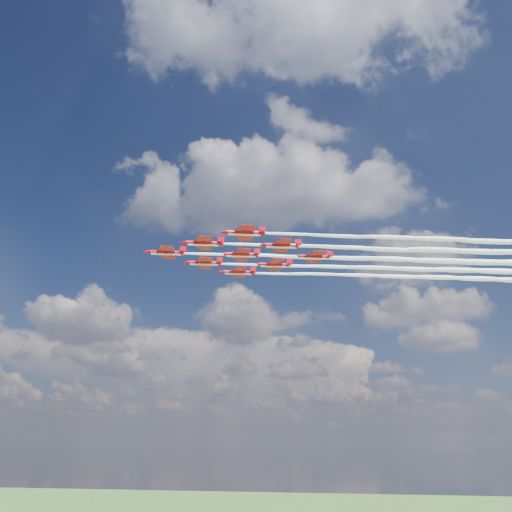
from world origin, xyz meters
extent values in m
cylinder|color=red|center=(-21.94, -5.87, 83.86)|extent=(8.38, 3.34, 1.15)
cone|color=red|center=(-26.98, -7.27, 83.86)|extent=(2.32, 1.67, 1.15)
cone|color=red|center=(-17.20, -4.56, 83.86)|extent=(1.79, 1.43, 1.05)
ellipsoid|color=black|center=(-23.95, -6.43, 84.33)|extent=(2.35, 1.50, 0.75)
cube|color=red|center=(-21.43, -5.73, 83.81)|extent=(5.80, 10.17, 0.15)
cube|color=red|center=(-17.90, -4.75, 83.86)|extent=(2.42, 4.02, 0.13)
cube|color=red|center=(-17.70, -4.70, 84.80)|extent=(1.65, 0.59, 1.88)
cube|color=silver|center=(-21.94, -5.87, 83.34)|extent=(7.82, 3.00, 0.13)
cylinder|color=red|center=(-10.35, -10.41, 83.86)|extent=(8.38, 3.34, 1.15)
cone|color=red|center=(-15.39, -11.81, 83.86)|extent=(2.32, 1.67, 1.15)
cone|color=red|center=(-5.61, -9.10, 83.86)|extent=(1.79, 1.43, 1.05)
ellipsoid|color=black|center=(-12.37, -10.97, 84.33)|extent=(2.35, 1.50, 0.75)
cube|color=red|center=(-9.84, -10.27, 83.81)|extent=(5.80, 10.17, 0.15)
cube|color=red|center=(-6.31, -9.30, 83.86)|extent=(2.42, 4.02, 0.13)
cube|color=red|center=(-6.11, -9.24, 84.80)|extent=(1.65, 0.59, 1.88)
cube|color=silver|center=(-10.35, -10.41, 83.34)|extent=(7.82, 3.00, 0.13)
cylinder|color=red|center=(-14.34, 3.99, 83.86)|extent=(8.38, 3.34, 1.15)
cone|color=red|center=(-19.38, 2.59, 83.86)|extent=(2.32, 1.67, 1.15)
cone|color=red|center=(-9.60, 5.30, 83.86)|extent=(1.79, 1.43, 1.05)
ellipsoid|color=black|center=(-16.35, 3.43, 84.33)|extent=(2.35, 1.50, 0.75)
cube|color=red|center=(-13.83, 4.12, 83.81)|extent=(5.80, 10.17, 0.15)
cube|color=red|center=(-10.30, 5.10, 83.86)|extent=(2.42, 4.02, 0.13)
cube|color=red|center=(-10.10, 5.16, 84.80)|extent=(1.65, 0.59, 1.88)
cube|color=silver|center=(-14.34, 3.99, 83.34)|extent=(7.82, 3.00, 0.13)
cylinder|color=red|center=(1.24, -14.95, 83.86)|extent=(8.38, 3.34, 1.15)
cone|color=red|center=(-3.80, -16.35, 83.86)|extent=(2.32, 1.67, 1.15)
cone|color=red|center=(5.98, -13.64, 83.86)|extent=(1.79, 1.43, 1.05)
ellipsoid|color=black|center=(-0.78, -15.51, 84.33)|extent=(2.35, 1.50, 0.75)
cube|color=red|center=(1.74, -14.81, 83.81)|extent=(5.80, 10.17, 0.15)
cube|color=red|center=(5.27, -13.84, 83.86)|extent=(2.42, 4.02, 0.13)
cube|color=red|center=(5.48, -13.78, 84.80)|extent=(1.65, 0.59, 1.88)
cube|color=silver|center=(1.24, -14.95, 83.34)|extent=(7.82, 3.00, 0.13)
cylinder|color=red|center=(-2.75, -0.56, 83.86)|extent=(8.38, 3.34, 1.15)
cone|color=red|center=(-7.79, -1.95, 83.86)|extent=(2.32, 1.67, 1.15)
cone|color=red|center=(1.99, 0.76, 83.86)|extent=(1.79, 1.43, 1.05)
ellipsoid|color=black|center=(-4.77, -1.11, 84.33)|extent=(2.35, 1.50, 0.75)
cube|color=red|center=(-2.25, -0.42, 83.81)|extent=(5.80, 10.17, 0.15)
cube|color=red|center=(1.28, 0.56, 83.86)|extent=(2.42, 4.02, 0.13)
cube|color=red|center=(1.49, 0.62, 84.80)|extent=(1.65, 0.59, 1.88)
cube|color=silver|center=(-2.75, -0.56, 83.34)|extent=(7.82, 3.00, 0.13)
cylinder|color=red|center=(-6.74, 13.84, 83.86)|extent=(8.38, 3.34, 1.15)
cone|color=red|center=(-11.78, 12.45, 83.86)|extent=(2.32, 1.67, 1.15)
cone|color=red|center=(-2.00, 15.16, 83.86)|extent=(1.79, 1.43, 1.05)
ellipsoid|color=black|center=(-8.76, 13.28, 84.33)|extent=(2.35, 1.50, 0.75)
cube|color=red|center=(-6.23, 13.98, 83.81)|extent=(5.80, 10.17, 0.15)
cube|color=red|center=(-2.70, 14.96, 83.86)|extent=(2.42, 4.02, 0.13)
cube|color=red|center=(-2.50, 15.02, 84.80)|extent=(1.65, 0.59, 1.88)
cube|color=silver|center=(-6.74, 13.84, 83.34)|extent=(7.82, 3.00, 0.13)
cylinder|color=red|center=(8.84, -5.10, 83.86)|extent=(8.38, 3.34, 1.15)
cone|color=red|center=(3.80, -6.49, 83.86)|extent=(2.32, 1.67, 1.15)
cone|color=red|center=(13.58, -3.78, 83.86)|extent=(1.79, 1.43, 1.05)
ellipsoid|color=black|center=(6.82, -5.66, 84.33)|extent=(2.35, 1.50, 0.75)
cube|color=red|center=(9.34, -4.96, 83.81)|extent=(5.80, 10.17, 0.15)
cube|color=red|center=(12.87, -3.98, 83.86)|extent=(2.42, 4.02, 0.13)
cube|color=red|center=(13.07, -3.92, 84.80)|extent=(1.65, 0.59, 1.88)
cube|color=silver|center=(8.84, -5.10, 83.34)|extent=(7.82, 3.00, 0.13)
cylinder|color=red|center=(4.85, 9.30, 83.86)|extent=(8.38, 3.34, 1.15)
cone|color=red|center=(-0.19, 7.90, 83.86)|extent=(2.32, 1.67, 1.15)
cone|color=red|center=(9.59, 10.61, 83.86)|extent=(1.79, 1.43, 1.05)
ellipsoid|color=black|center=(2.83, 8.74, 84.33)|extent=(2.35, 1.50, 0.75)
cube|color=red|center=(5.35, 9.44, 83.81)|extent=(5.80, 10.17, 0.15)
cube|color=red|center=(8.88, 10.42, 83.86)|extent=(2.42, 4.02, 0.13)
cube|color=red|center=(9.09, 10.47, 84.80)|extent=(1.65, 0.59, 1.88)
cube|color=silver|center=(4.85, 9.30, 83.34)|extent=(7.82, 3.00, 0.13)
cylinder|color=red|center=(16.44, 4.76, 83.86)|extent=(8.38, 3.34, 1.15)
cone|color=red|center=(11.40, 3.36, 83.86)|extent=(2.32, 1.67, 1.15)
cone|color=red|center=(21.18, 6.07, 83.86)|extent=(1.79, 1.43, 1.05)
ellipsoid|color=black|center=(14.42, 4.20, 84.33)|extent=(2.35, 1.50, 0.75)
cube|color=red|center=(16.94, 4.90, 83.81)|extent=(5.80, 10.17, 0.15)
cube|color=red|center=(20.47, 5.88, 83.86)|extent=(2.42, 4.02, 0.13)
cube|color=red|center=(20.67, 5.93, 84.80)|extent=(1.65, 0.59, 1.88)
cube|color=silver|center=(16.44, 4.76, 83.34)|extent=(7.82, 3.00, 0.13)
camera|label=1|loc=(24.52, -123.01, 36.55)|focal=35.00mm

